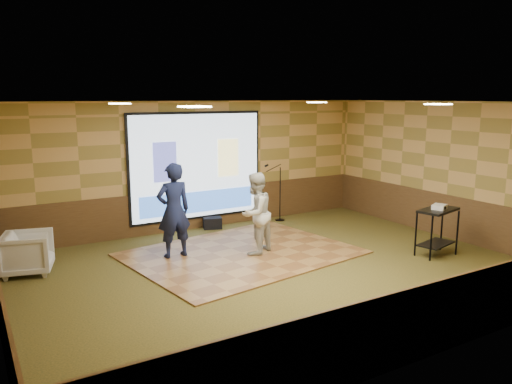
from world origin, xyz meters
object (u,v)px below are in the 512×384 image
player_right (255,213)px  duffel_bag (212,223)px  player_left (174,210)px  av_table (437,223)px  projector_screen (197,167)px  mic_stand (278,202)px  banquet_chair (28,253)px  projector (439,207)px  dance_floor (242,253)px

player_right → duffel_bag: 2.35m
player_left → av_table: 5.15m
projector_screen → mic_stand: (2.05, -0.34, -0.98)m
banquet_chair → mic_stand: bearing=-65.5°
projector_screen → player_right: projector_screen is taller
av_table → projector: bearing=-107.8°
projector_screen → player_left: projector_screen is taller
dance_floor → player_right: bearing=-34.6°
dance_floor → player_left: 1.62m
projector_screen → projector: 5.39m
dance_floor → av_table: bearing=-31.5°
player_right → mic_stand: player_right is taller
player_left → projector: 5.15m
player_right → banquet_chair: bearing=-42.1°
av_table → mic_stand: mic_stand is taller
projector_screen → mic_stand: projector_screen is taller
projector_screen → player_left: 2.30m
mic_stand → duffel_bag: (-1.77, 0.15, -0.36)m
projector_screen → mic_stand: size_ratio=2.26×
av_table → player_left: bearing=151.3°
player_left → projector: (4.50, -2.50, 0.04)m
player_left → av_table: player_left is taller
projector_screen → av_table: projector_screen is taller
player_right → duffel_bag: bearing=-119.9°
dance_floor → player_left: bearing=159.4°
mic_stand → duffel_bag: bearing=167.1°
duffel_bag → dance_floor: bearing=-99.6°
dance_floor → duffel_bag: size_ratio=9.88×
banquet_chair → duffel_bag: 4.30m
dance_floor → player_left: size_ratio=2.30×
player_left → projector: player_left is taller
projector_screen → player_right: (0.14, -2.43, -0.64)m
player_left → duffel_bag: player_left is taller
player_right → projector: player_right is taller
player_right → projector: (3.05, -1.88, 0.15)m
av_table → mic_stand: (-1.15, 3.95, -0.16)m
av_table → projector: 0.33m
player_left → mic_stand: (3.36, 1.48, -0.46)m
duffel_bag → mic_stand: bearing=-4.8°
player_left → dance_floor: bearing=159.0°
player_left → banquet_chair: bearing=-11.6°
projector_screen → projector: bearing=-53.5°
av_table → duffel_bag: 5.06m
mic_stand → banquet_chair: bearing=-178.8°
player_right → duffel_bag: (0.13, 2.24, -0.71)m
dance_floor → banquet_chair: bearing=165.7°
player_right → mic_stand: size_ratio=1.10×
projector → banquet_chair: 7.70m
player_right → mic_stand: 2.85m
player_left → player_right: bearing=156.6°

